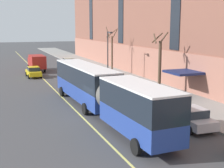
# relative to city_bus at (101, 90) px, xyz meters

# --- Properties ---
(ground_plane) EXTENTS (260.00, 260.00, 0.00)m
(ground_plane) POSITION_rel_city_bus_xyz_m (-0.61, -0.28, -2.16)
(ground_plane) COLOR #424244
(sidewalk) EXTENTS (5.85, 160.00, 0.15)m
(sidewalk) POSITION_rel_city_bus_xyz_m (9.05, 2.72, -2.08)
(sidewalk) COLOR gray
(sidewalk) RESTS_ON ground
(city_bus) EXTENTS (3.53, 20.53, 3.73)m
(city_bus) POSITION_rel_city_bus_xyz_m (0.00, 0.00, 0.00)
(city_bus) COLOR navy
(city_bus) RESTS_ON ground
(parked_car_champagne_0) EXTENTS (1.98, 4.65, 1.56)m
(parked_car_champagne_0) POSITION_rel_city_bus_xyz_m (4.81, 2.89, -1.37)
(parked_car_champagne_0) COLOR #BCAD89
(parked_car_champagne_0) RESTS_ON ground
(parked_car_silver_2) EXTENTS (2.11, 4.58, 1.56)m
(parked_car_silver_2) POSITION_rel_city_bus_xyz_m (4.99, -5.53, -1.37)
(parked_car_silver_2) COLOR #B7B7BC
(parked_car_silver_2) RESTS_ON ground
(parked_car_navy_3) EXTENTS (2.03, 4.39, 1.56)m
(parked_car_navy_3) POSITION_rel_city_bus_xyz_m (4.80, 26.53, -1.37)
(parked_car_navy_3) COLOR navy
(parked_car_navy_3) RESTS_ON ground
(parked_car_darkgray_5) EXTENTS (2.11, 4.71, 1.56)m
(parked_car_darkgray_5) POSITION_rel_city_bus_xyz_m (5.01, 16.10, -1.37)
(parked_car_darkgray_5) COLOR #4C4C51
(parked_car_darkgray_5) RESTS_ON ground
(parked_car_black_6) EXTENTS (2.03, 4.67, 1.56)m
(parked_car_black_6) POSITION_rel_city_bus_xyz_m (4.95, 9.42, -1.37)
(parked_car_black_6) COLOR black
(parked_car_black_6) RESTS_ON ground
(parked_car_champagne_7) EXTENTS (2.00, 4.67, 1.56)m
(parked_car_champagne_7) POSITION_rel_city_bus_xyz_m (4.83, 32.77, -1.37)
(parked_car_champagne_7) COLOR #BCAD89
(parked_car_champagne_7) RESTS_ON ground
(box_truck) EXTENTS (2.38, 6.61, 2.70)m
(box_truck) POSITION_rel_city_bus_xyz_m (-1.51, 28.09, -0.59)
(box_truck) COLOR maroon
(box_truck) RESTS_ON ground
(taxi_cab) EXTENTS (2.02, 4.29, 1.56)m
(taxi_cab) POSITION_rel_city_bus_xyz_m (-2.78, 22.29, -1.38)
(taxi_cab) COLOR yellow
(taxi_cab) RESTS_ON ground
(street_tree_mid_block) EXTENTS (1.61, 1.31, 6.61)m
(street_tree_mid_block) POSITION_rel_city_bus_xyz_m (8.81, 5.88, 1.27)
(street_tree_mid_block) COLOR brown
(street_tree_mid_block) RESTS_ON sidewalk
(street_tree_far_uptown) EXTENTS (1.76, 1.72, 7.10)m
(street_tree_far_uptown) POSITION_rel_city_bus_xyz_m (8.82, 20.44, 1.42)
(street_tree_far_uptown) COLOR brown
(street_tree_far_uptown) RESTS_ON sidewalk
(street_lamp) EXTENTS (0.36, 1.48, 6.52)m
(street_lamp) POSITION_rel_city_bus_xyz_m (6.73, 16.36, 2.02)
(street_lamp) COLOR #2D2D30
(street_lamp) RESTS_ON sidewalk
(fire_hydrant) EXTENTS (0.42, 0.24, 0.72)m
(fire_hydrant) POSITION_rel_city_bus_xyz_m (6.63, 21.60, -1.66)
(fire_hydrant) COLOR red
(fire_hydrant) RESTS_ON sidewalk
(lane_centerline) EXTENTS (0.16, 140.00, 0.01)m
(lane_centerline) POSITION_rel_city_bus_xyz_m (-1.70, 2.72, -2.15)
(lane_centerline) COLOR #E0D66B
(lane_centerline) RESTS_ON ground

